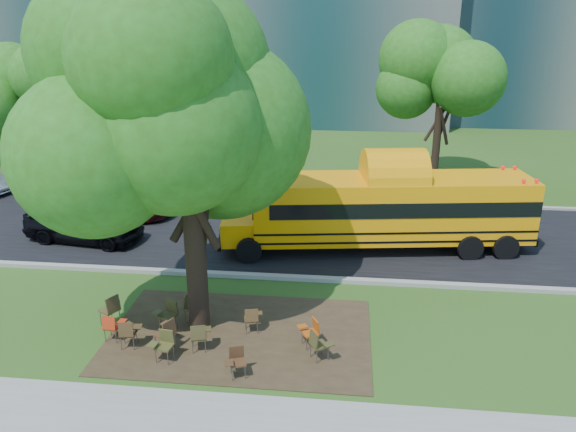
# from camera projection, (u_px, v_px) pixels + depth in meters

# --- Properties ---
(ground) EXTENTS (160.00, 160.00, 0.00)m
(ground) POSITION_uv_depth(u_px,v_px,m) (208.00, 324.00, 15.76)
(ground) COLOR #2D4F18
(ground) RESTS_ON ground
(dirt_patch) EXTENTS (7.00, 4.50, 0.03)m
(dirt_patch) POSITION_uv_depth(u_px,v_px,m) (240.00, 335.00, 15.18)
(dirt_patch) COLOR #382819
(dirt_patch) RESTS_ON ground
(asphalt_road) EXTENTS (80.00, 8.00, 0.04)m
(asphalt_road) POSITION_uv_depth(u_px,v_px,m) (251.00, 232.00, 22.29)
(asphalt_road) COLOR black
(asphalt_road) RESTS_ON ground
(kerb_near) EXTENTS (80.00, 0.25, 0.14)m
(kerb_near) POSITION_uv_depth(u_px,v_px,m) (230.00, 275.00, 18.54)
(kerb_near) COLOR gray
(kerb_near) RESTS_ON ground
(kerb_far) EXTENTS (80.00, 0.25, 0.14)m
(kerb_far) POSITION_uv_depth(u_px,v_px,m) (266.00, 199.00, 26.11)
(kerb_far) COLOR gray
(kerb_far) RESTS_ON ground
(bg_tree_0) EXTENTS (5.20, 5.20, 7.18)m
(bg_tree_0) POSITION_uv_depth(u_px,v_px,m) (29.00, 92.00, 27.57)
(bg_tree_0) COLOR black
(bg_tree_0) RESTS_ON ground
(bg_tree_2) EXTENTS (4.80, 4.80, 6.62)m
(bg_tree_2) POSITION_uv_depth(u_px,v_px,m) (185.00, 93.00, 29.79)
(bg_tree_2) COLOR black
(bg_tree_2) RESTS_ON ground
(bg_tree_3) EXTENTS (5.60, 5.60, 7.84)m
(bg_tree_3) POSITION_uv_depth(u_px,v_px,m) (442.00, 85.00, 26.32)
(bg_tree_3) COLOR black
(bg_tree_3) RESTS_ON ground
(main_tree) EXTENTS (7.20, 7.20, 9.29)m
(main_tree) POSITION_uv_depth(u_px,v_px,m) (188.00, 125.00, 13.57)
(main_tree) COLOR black
(main_tree) RESTS_ON ground
(school_bus) EXTENTS (11.29, 3.94, 2.71)m
(school_bus) POSITION_uv_depth(u_px,v_px,m) (388.00, 208.00, 20.28)
(school_bus) COLOR #F89807
(school_bus) RESTS_ON ground
(chair_0) EXTENTS (0.55, 0.54, 0.82)m
(chair_0) POSITION_uv_depth(u_px,v_px,m) (128.00, 332.00, 14.41)
(chair_0) COLOR #452F18
(chair_0) RESTS_ON ground
(chair_1) EXTENTS (0.54, 0.47, 0.79)m
(chair_1) POSITION_uv_depth(u_px,v_px,m) (112.00, 325.00, 14.75)
(chair_1) COLOR #B22F12
(chair_1) RESTS_ON ground
(chair_2) EXTENTS (0.59, 0.74, 0.90)m
(chair_2) POSITION_uv_depth(u_px,v_px,m) (167.00, 331.00, 14.35)
(chair_2) COLOR #50321C
(chair_2) RESTS_ON ground
(chair_3) EXTENTS (0.59, 0.48, 0.82)m
(chair_3) POSITION_uv_depth(u_px,v_px,m) (164.00, 343.00, 13.93)
(chair_3) COLOR #47451F
(chair_3) RESTS_ON ground
(chair_4) EXTENTS (0.56, 0.60, 0.83)m
(chair_4) POSITION_uv_depth(u_px,v_px,m) (199.00, 334.00, 14.27)
(chair_4) COLOR #413A1C
(chair_4) RESTS_ON ground
(chair_5) EXTENTS (0.53, 0.59, 0.78)m
(chair_5) POSITION_uv_depth(u_px,v_px,m) (236.00, 359.00, 13.31)
(chair_5) COLOR #4A2E1A
(chair_5) RESTS_ON ground
(chair_6) EXTENTS (0.64, 0.53, 0.79)m
(chair_6) POSITION_uv_depth(u_px,v_px,m) (311.00, 330.00, 14.53)
(chair_6) COLOR #AD4B12
(chair_6) RESTS_ON ground
(chair_7) EXTENTS (0.69, 0.55, 0.83)m
(chair_7) POSITION_uv_depth(u_px,v_px,m) (318.00, 343.00, 13.90)
(chair_7) COLOR #433C1D
(chair_7) RESTS_ON ground
(chair_8) EXTENTS (0.62, 0.78, 0.94)m
(chair_8) POSITION_uv_depth(u_px,v_px,m) (111.00, 307.00, 15.47)
(chair_8) COLOR #4A3E20
(chair_8) RESTS_ON ground
(chair_9) EXTENTS (0.69, 0.54, 0.86)m
(chair_9) POSITION_uv_depth(u_px,v_px,m) (168.00, 312.00, 15.31)
(chair_9) COLOR #413B1C
(chair_9) RESTS_ON ground
(chair_10) EXTENTS (0.49, 0.55, 0.85)m
(chair_10) POSITION_uv_depth(u_px,v_px,m) (190.00, 305.00, 15.70)
(chair_10) COLOR brown
(chair_10) RESTS_ON ground
(chair_11) EXTENTS (0.53, 0.56, 0.78)m
(chair_11) POSITION_uv_depth(u_px,v_px,m) (252.00, 317.00, 15.14)
(chair_11) COLOR #4F381C
(chair_11) RESTS_ON ground
(black_car) EXTENTS (4.67, 2.40, 1.52)m
(black_car) POSITION_uv_depth(u_px,v_px,m) (84.00, 222.00, 21.25)
(black_car) COLOR black
(black_car) RESTS_ON ground
(bg_car_red) EXTENTS (5.03, 2.97, 1.31)m
(bg_car_red) POSITION_uv_depth(u_px,v_px,m) (121.00, 200.00, 24.07)
(bg_car_red) COLOR #510D11
(bg_car_red) RESTS_ON ground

